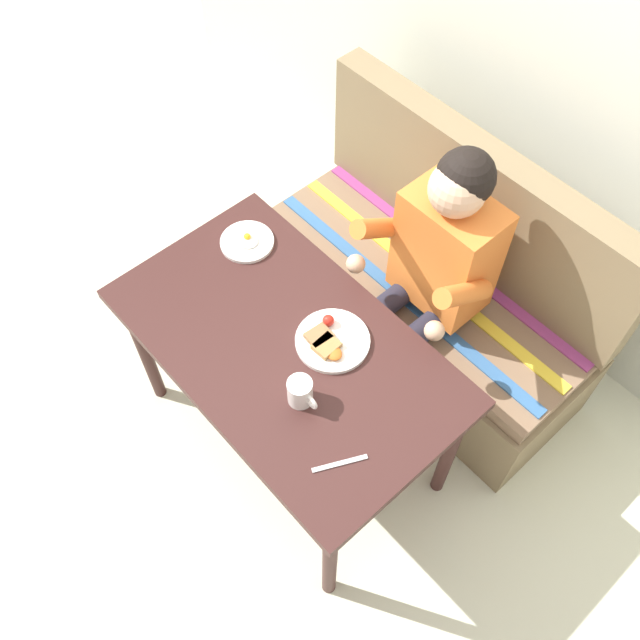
{
  "coord_description": "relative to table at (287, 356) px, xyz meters",
  "views": [
    {
      "loc": [
        0.98,
        -0.73,
        2.68
      ],
      "look_at": [
        0.0,
        0.15,
        0.72
      ],
      "focal_mm": 39.28,
      "sensor_mm": 36.0,
      "label": 1
    }
  ],
  "objects": [
    {
      "name": "ground_plane",
      "position": [
        0.0,
        0.0,
        -0.65
      ],
      "size": [
        8.0,
        8.0,
        0.0
      ],
      "primitive_type": "plane",
      "color": "beige"
    },
    {
      "name": "back_wall",
      "position": [
        0.0,
        1.27,
        0.65
      ],
      "size": [
        4.4,
        0.1,
        2.6
      ],
      "primitive_type": "cube",
      "color": "beige",
      "rests_on": "ground"
    },
    {
      "name": "table",
      "position": [
        0.0,
        0.0,
        0.0
      ],
      "size": [
        1.2,
        0.7,
        0.73
      ],
      "color": "#3A1E1C",
      "rests_on": "ground"
    },
    {
      "name": "couch",
      "position": [
        0.0,
        0.76,
        -0.32
      ],
      "size": [
        1.44,
        0.56,
        1.0
      ],
      "color": "#796649",
      "rests_on": "ground"
    },
    {
      "name": "person",
      "position": [
        0.1,
        0.59,
        0.09
      ],
      "size": [
        0.45,
        0.61,
        1.21
      ],
      "color": "orange",
      "rests_on": "ground"
    },
    {
      "name": "plate_breakfast",
      "position": [
        0.09,
        0.11,
        0.1
      ],
      "size": [
        0.25,
        0.25,
        0.05
      ],
      "color": "white",
      "rests_on": "table"
    },
    {
      "name": "plate_eggs",
      "position": [
        -0.42,
        0.17,
        0.09
      ],
      "size": [
        0.2,
        0.2,
        0.04
      ],
      "color": "white",
      "rests_on": "table"
    },
    {
      "name": "coffee_mug",
      "position": [
        0.19,
        -0.1,
        0.13
      ],
      "size": [
        0.12,
        0.08,
        0.1
      ],
      "color": "white",
      "rests_on": "table"
    },
    {
      "name": "fork",
      "position": [
        0.42,
        -0.15,
        0.08
      ],
      "size": [
        0.09,
        0.16,
        0.0
      ],
      "primitive_type": "cube",
      "rotation": [
        0.0,
        0.0,
        -0.46
      ],
      "color": "silver",
      "rests_on": "table"
    }
  ]
}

